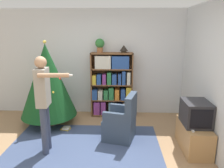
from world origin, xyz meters
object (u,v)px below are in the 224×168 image
Objects in this scene: christmas_tree at (47,81)px; standing_person at (44,97)px; television at (196,113)px; armchair at (121,123)px; table_lamp at (124,48)px; potted_plant at (100,44)px; bookshelf at (112,84)px.

christmas_tree is 1.12× the size of standing_person.
television is 2.62m from standing_person.
christmas_tree is 1.89m from armchair.
table_lamp is at bearing -167.44° from armchair.
potted_plant is (-0.52, 1.25, 1.44)m from armchair.
standing_person is (0.33, -1.17, -0.01)m from christmas_tree.
armchair is 4.60× the size of table_lamp.
standing_person is (-1.07, -1.75, 0.20)m from bookshelf.
christmas_tree reaches higher than armchair.
standing_person is (-2.60, -0.17, 0.31)m from television.
bookshelf is 1.53m from christmas_tree.
television is 3.11m from christmas_tree.
christmas_tree is 1.47m from potted_plant.
table_lamp reaches higher than bookshelf.
bookshelf is 7.86× the size of table_lamp.
potted_plant reaches higher than bookshelf.
potted_plant is at bearing 138.64° from television.
potted_plant is 0.57m from table_lamp.
bookshelf is at bearing 133.93° from television.
bookshelf is 2.20m from television.
television is 1.39m from armchair.
potted_plant is at bearing -142.69° from armchair.
potted_plant reaches higher than armchair.
christmas_tree is at bearing -157.36° from bookshelf.
armchair is 1.56m from standing_person.
bookshelf is 1.00m from potted_plant.
television is 2.25m from table_lamp.
table_lamp is (1.35, 1.76, 0.67)m from standing_person.
armchair is (0.23, -1.24, -0.48)m from bookshelf.
christmas_tree reaches higher than table_lamp.
christmas_tree is at bearing 161.11° from television.
table_lamp is at bearing 138.70° from standing_person.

